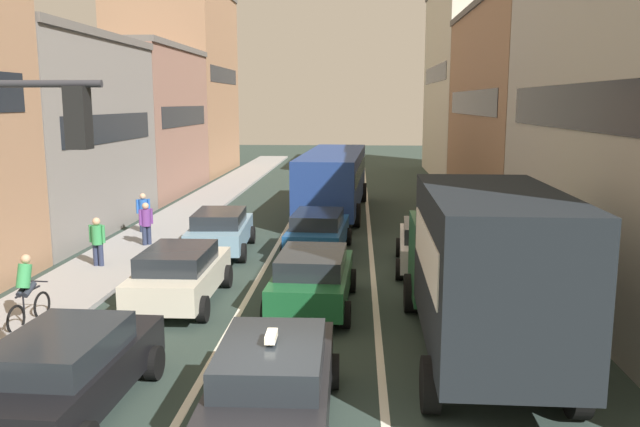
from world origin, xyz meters
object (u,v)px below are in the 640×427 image
(sedan_centre_lane_second, at_px, (313,277))
(cyclist_on_sidewalk, at_px, (27,292))
(pedestrian_far_sidewalk, at_px, (146,222))
(sedan_left_lane_third, at_px, (220,230))
(removalist_box_truck, at_px, (483,265))
(pedestrian_mid_sidewalk, at_px, (97,240))
(pedestrian_near_kerb, at_px, (143,211))
(taxi_centre_lane_front, at_px, (273,381))
(wagon_left_lane_second, at_px, (180,273))
(bus_mid_queue_primary, at_px, (333,176))
(sedan_right_lane_behind_truck, at_px, (429,244))
(sedan_left_lane_front, at_px, (67,370))
(hatchback_centre_lane_third, at_px, (318,231))

(sedan_centre_lane_second, xyz_separation_m, cyclist_on_sidewalk, (-6.49, -1.80, 0.05))
(pedestrian_far_sidewalk, bearing_deg, sedan_left_lane_third, 32.66)
(removalist_box_truck, relative_size, pedestrian_mid_sidewalk, 4.66)
(pedestrian_near_kerb, bearing_deg, sedan_left_lane_third, -154.80)
(taxi_centre_lane_front, relative_size, wagon_left_lane_second, 1.00)
(bus_mid_queue_primary, height_order, pedestrian_near_kerb, bus_mid_queue_primary)
(sedan_centre_lane_second, height_order, pedestrian_far_sidewalk, pedestrian_far_sidewalk)
(sedan_left_lane_third, bearing_deg, sedan_right_lane_behind_truck, -107.69)
(sedan_left_lane_front, distance_m, sedan_left_lane_third, 11.80)
(wagon_left_lane_second, xyz_separation_m, hatchback_centre_lane_third, (3.23, 5.72, 0.00))
(sedan_left_lane_third, relative_size, sedan_right_lane_behind_truck, 1.00)
(removalist_box_truck, relative_size, sedan_left_lane_front, 1.78)
(sedan_left_lane_third, relative_size, pedestrian_far_sidewalk, 2.65)
(sedan_left_lane_front, bearing_deg, bus_mid_queue_primary, -8.46)
(sedan_left_lane_front, xyz_separation_m, wagon_left_lane_second, (0.20, 6.09, 0.00))
(sedan_left_lane_front, distance_m, hatchback_centre_lane_third, 12.30)
(sedan_left_lane_front, bearing_deg, sedan_left_lane_third, 1.68)
(taxi_centre_lane_front, xyz_separation_m, sedan_left_lane_third, (-3.41, 12.04, -0.00))
(wagon_left_lane_second, xyz_separation_m, pedestrian_far_sidewalk, (-2.93, 6.20, 0.15))
(pedestrian_mid_sidewalk, distance_m, pedestrian_far_sidewalk, 3.07)
(taxi_centre_lane_front, xyz_separation_m, sedan_left_lane_front, (-3.45, 0.24, -0.00))
(taxi_centre_lane_front, relative_size, pedestrian_far_sidewalk, 2.61)
(hatchback_centre_lane_third, bearing_deg, bus_mid_queue_primary, 1.89)
(taxi_centre_lane_front, height_order, wagon_left_lane_second, taxi_centre_lane_front)
(sedan_left_lane_front, relative_size, bus_mid_queue_primary, 0.41)
(taxi_centre_lane_front, height_order, pedestrian_near_kerb, same)
(sedan_right_lane_behind_truck, relative_size, cyclist_on_sidewalk, 2.55)
(pedestrian_far_sidewalk, bearing_deg, hatchback_centre_lane_third, 38.29)
(pedestrian_near_kerb, xyz_separation_m, pedestrian_far_sidewalk, (0.88, -2.32, 0.00))
(sedan_left_lane_third, height_order, pedestrian_near_kerb, pedestrian_near_kerb)
(bus_mid_queue_primary, bearing_deg, cyclist_on_sidewalk, 160.56)
(wagon_left_lane_second, bearing_deg, sedan_left_lane_third, 1.29)
(cyclist_on_sidewalk, bearing_deg, sedan_centre_lane_second, -70.02)
(wagon_left_lane_second, bearing_deg, pedestrian_mid_sidewalk, 47.24)
(sedan_right_lane_behind_truck, height_order, bus_mid_queue_primary, bus_mid_queue_primary)
(wagon_left_lane_second, xyz_separation_m, pedestrian_mid_sidewalk, (-3.46, 3.17, 0.15))
(removalist_box_truck, relative_size, sedan_right_lane_behind_truck, 1.76)
(sedan_left_lane_front, bearing_deg, pedestrian_far_sidewalk, 14.40)
(sedan_right_lane_behind_truck, height_order, pedestrian_mid_sidewalk, pedestrian_mid_sidewalk)
(bus_mid_queue_primary, bearing_deg, pedestrian_mid_sidewalk, 149.90)
(removalist_box_truck, relative_size, wagon_left_lane_second, 1.80)
(sedan_left_lane_third, bearing_deg, cyclist_on_sidewalk, 156.08)
(sedan_left_lane_front, relative_size, sedan_left_lane_third, 0.99)
(bus_mid_queue_primary, bearing_deg, sedan_centre_lane_second, -177.15)
(pedestrian_near_kerb, bearing_deg, bus_mid_queue_primary, -80.80)
(sedan_centre_lane_second, bearing_deg, cyclist_on_sidewalk, 107.71)
(taxi_centre_lane_front, bearing_deg, hatchback_centre_lane_third, -0.73)
(sedan_left_lane_third, bearing_deg, hatchback_centre_lane_third, -93.20)
(pedestrian_near_kerb, bearing_deg, pedestrian_mid_sidewalk, 156.51)
(wagon_left_lane_second, xyz_separation_m, pedestrian_near_kerb, (-3.80, 8.52, 0.15))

